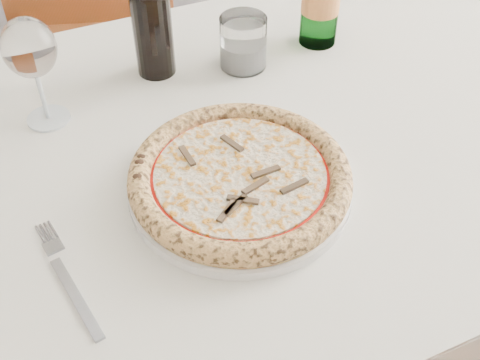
{
  "coord_description": "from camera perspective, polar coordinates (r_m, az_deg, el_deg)",
  "views": [
    {
      "loc": [
        -0.41,
        -0.49,
        1.32
      ],
      "look_at": [
        -0.14,
        -0.01,
        0.78
      ],
      "focal_mm": 45.0,
      "sensor_mm": 36.0,
      "label": 1
    }
  ],
  "objects": [
    {
      "name": "chair_far",
      "position": [
        1.66,
        -14.4,
        14.56
      ],
      "size": [
        0.6,
        0.6,
        0.93
      ],
      "color": "brown",
      "rests_on": "floor"
    },
    {
      "name": "tumbler",
      "position": [
        1.0,
        0.3,
        12.62
      ],
      "size": [
        0.08,
        0.08,
        0.09
      ],
      "color": "white",
      "rests_on": "dining_table"
    },
    {
      "name": "wine_bottle",
      "position": [
        0.96,
        -8.49,
        15.57
      ],
      "size": [
        0.06,
        0.06,
        0.25
      ],
      "color": "black",
      "rests_on": "dining_table"
    },
    {
      "name": "pizza",
      "position": [
        0.77,
        -0.0,
        0.33
      ],
      "size": [
        0.29,
        0.29,
        0.03
      ],
      "color": "tan",
      "rests_on": "plate"
    },
    {
      "name": "plate",
      "position": [
        0.79,
        0.0,
        -0.58
      ],
      "size": [
        0.29,
        0.29,
        0.02
      ],
      "color": "white",
      "rests_on": "dining_table"
    },
    {
      "name": "wine_glass",
      "position": [
        0.88,
        -19.33,
        11.52
      ],
      "size": [
        0.07,
        0.07,
        0.17
      ],
      "color": "silver",
      "rests_on": "dining_table"
    },
    {
      "name": "fork",
      "position": [
        0.72,
        -15.96,
        -9.12
      ],
      "size": [
        0.02,
        0.18,
        0.0
      ],
      "color": "gray",
      "rests_on": "dining_table"
    },
    {
      "name": "dining_table",
      "position": [
        0.92,
        -3.09,
        -1.35
      ],
      "size": [
        1.43,
        0.93,
        0.76
      ],
      "color": "brown",
      "rests_on": "floor"
    }
  ]
}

